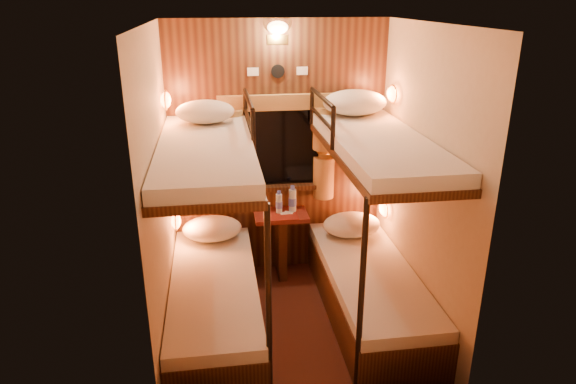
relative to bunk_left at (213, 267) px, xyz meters
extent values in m
plane|color=#330F0E|center=(0.65, -0.07, -0.56)|extent=(2.10, 2.10, 0.00)
plane|color=silver|center=(0.65, -0.07, 1.84)|extent=(2.10, 2.10, 0.00)
plane|color=#C6B293|center=(0.65, 0.98, 0.64)|extent=(2.40, 0.00, 2.40)
plane|color=#C6B293|center=(0.65, -1.12, 0.64)|extent=(2.40, 0.00, 2.40)
plane|color=#C6B293|center=(-0.35, -0.07, 0.64)|extent=(0.00, 2.40, 2.40)
plane|color=#C6B293|center=(1.65, -0.07, 0.64)|extent=(0.00, 2.40, 2.40)
cube|color=black|center=(0.65, 0.97, 0.64)|extent=(2.00, 0.03, 2.40)
cube|color=black|center=(0.00, 0.00, -0.38)|extent=(0.70, 1.90, 0.35)
cube|color=silver|center=(0.00, 0.00, -0.16)|extent=(0.68, 1.88, 0.10)
cube|color=black|center=(0.00, 0.00, 0.89)|extent=(0.70, 1.90, 0.06)
cube|color=silver|center=(0.00, 0.00, 0.97)|extent=(0.68, 1.88, 0.10)
cylinder|color=black|center=(0.35, -0.90, 0.17)|extent=(0.04, 0.04, 1.45)
cylinder|color=black|center=(0.35, 0.88, 1.08)|extent=(0.04, 0.04, 0.32)
cylinder|color=black|center=(0.35, 0.03, 1.08)|extent=(0.04, 0.04, 0.32)
cylinder|color=black|center=(0.35, 0.46, 1.24)|extent=(0.04, 0.85, 0.04)
cylinder|color=black|center=(0.35, 0.46, 1.07)|extent=(0.03, 0.85, 0.03)
cube|color=black|center=(1.30, 0.00, -0.38)|extent=(0.70, 1.90, 0.35)
cube|color=silver|center=(1.30, 0.00, -0.16)|extent=(0.68, 1.88, 0.10)
cube|color=black|center=(1.30, 0.00, 0.89)|extent=(0.70, 1.90, 0.06)
cube|color=silver|center=(1.30, 0.00, 0.97)|extent=(0.68, 1.88, 0.10)
cylinder|color=black|center=(0.95, -0.90, 0.17)|extent=(0.04, 0.04, 1.45)
cylinder|color=black|center=(0.95, 0.88, 1.08)|extent=(0.04, 0.04, 0.32)
cylinder|color=black|center=(0.95, 0.03, 1.08)|extent=(0.04, 0.04, 0.32)
cylinder|color=black|center=(0.95, 0.46, 1.24)|extent=(0.04, 0.85, 0.04)
cylinder|color=black|center=(0.95, 0.46, 1.07)|extent=(0.03, 0.85, 0.03)
cube|color=black|center=(0.65, 0.95, 0.69)|extent=(0.98, 0.02, 0.78)
cube|color=black|center=(0.65, 0.94, 0.69)|extent=(0.90, 0.01, 0.70)
cube|color=black|center=(0.65, 0.90, 0.31)|extent=(1.00, 0.12, 0.04)
cube|color=olive|center=(0.65, 0.91, 1.12)|extent=(1.10, 0.06, 0.14)
cylinder|color=olive|center=(0.22, 0.90, 0.87)|extent=(0.22, 0.22, 0.40)
cylinder|color=olive|center=(0.22, 0.90, 0.64)|extent=(0.11, 0.11, 0.12)
cylinder|color=olive|center=(0.22, 0.90, 0.39)|extent=(0.20, 0.20, 0.40)
torus|color=gold|center=(0.22, 0.90, 0.64)|extent=(0.14, 0.14, 0.02)
cylinder|color=olive|center=(1.08, 0.90, 0.87)|extent=(0.22, 0.22, 0.40)
cylinder|color=olive|center=(1.08, 0.90, 0.64)|extent=(0.11, 0.11, 0.12)
cylinder|color=olive|center=(1.08, 0.90, 0.39)|extent=(0.20, 0.20, 0.40)
torus|color=gold|center=(1.08, 0.90, 0.64)|extent=(0.14, 0.14, 0.02)
cylinder|color=black|center=(0.65, 0.95, 1.39)|extent=(0.12, 0.02, 0.12)
cube|color=silver|center=(0.43, 0.95, 1.39)|extent=(0.10, 0.01, 0.07)
cube|color=silver|center=(0.87, 0.95, 1.39)|extent=(0.10, 0.01, 0.07)
cube|color=gold|center=(0.65, 0.95, 1.66)|extent=(0.18, 0.01, 0.08)
ellipsoid|color=#FFCC8C|center=(0.65, 0.93, 1.76)|extent=(0.18, 0.09, 0.11)
ellipsoid|color=orange|center=(-0.31, 0.63, 0.14)|extent=(0.08, 0.20, 0.13)
torus|color=gold|center=(-0.31, 0.63, 0.14)|extent=(0.02, 0.17, 0.17)
ellipsoid|color=orange|center=(-0.31, 0.63, 1.22)|extent=(0.08, 0.20, 0.13)
torus|color=gold|center=(-0.31, 0.63, 1.22)|extent=(0.02, 0.17, 0.17)
ellipsoid|color=orange|center=(1.61, 0.63, 0.14)|extent=(0.08, 0.20, 0.13)
torus|color=gold|center=(1.61, 0.63, 0.14)|extent=(0.02, 0.17, 0.17)
ellipsoid|color=orange|center=(1.61, 0.63, 1.22)|extent=(0.08, 0.20, 0.13)
torus|color=gold|center=(1.61, 0.63, 1.22)|extent=(0.02, 0.17, 0.17)
cube|color=#561F13|center=(0.65, 0.78, 0.07)|extent=(0.50, 0.34, 0.04)
cube|color=black|center=(0.65, 0.78, -0.25)|extent=(0.08, 0.30, 0.61)
cube|color=maroon|center=(0.65, 0.78, 0.09)|extent=(0.30, 0.34, 0.01)
cylinder|color=#99BFE5|center=(0.63, 0.80, 0.19)|extent=(0.06, 0.06, 0.19)
cylinder|color=#465FD4|center=(0.63, 0.80, 0.18)|extent=(0.06, 0.06, 0.07)
cylinder|color=#465FD4|center=(0.63, 0.80, 0.30)|extent=(0.03, 0.03, 0.03)
cylinder|color=#99BFE5|center=(0.76, 0.82, 0.20)|extent=(0.07, 0.07, 0.22)
cylinder|color=#465FD4|center=(0.76, 0.82, 0.19)|extent=(0.08, 0.08, 0.08)
cylinder|color=#465FD4|center=(0.76, 0.82, 0.34)|extent=(0.04, 0.04, 0.03)
cube|color=silver|center=(0.72, 0.78, 0.09)|extent=(0.10, 0.09, 0.01)
cube|color=silver|center=(0.68, 0.77, 0.09)|extent=(0.09, 0.07, 0.01)
ellipsoid|color=silver|center=(0.00, 0.72, 0.01)|extent=(0.55, 0.39, 0.21)
ellipsoid|color=silver|center=(1.30, 0.62, 0.01)|extent=(0.54, 0.39, 0.21)
ellipsoid|color=silver|center=(0.00, 0.60, 1.12)|extent=(0.48, 0.35, 0.19)
ellipsoid|color=silver|center=(1.30, 0.71, 1.14)|extent=(0.57, 0.41, 0.22)
camera|label=1|loc=(0.07, -3.64, 2.01)|focal=32.00mm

